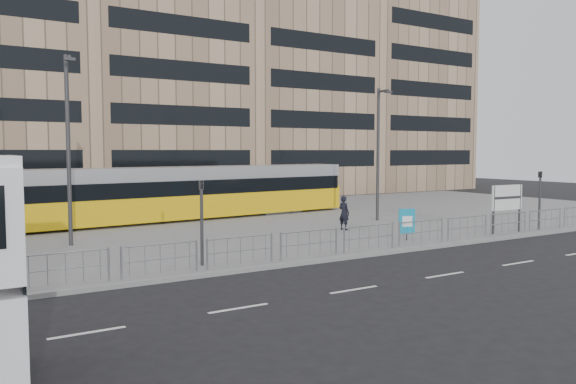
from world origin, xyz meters
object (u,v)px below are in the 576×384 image
station_sign (507,200)px  traffic_light_east (540,193)px  traffic_light_west (202,212)px  lamp_post_east (379,149)px  tram (151,195)px  lamp_post_west (68,143)px  pedestrian (344,213)px  ad_panel (407,222)px

station_sign → traffic_light_east: (2.53, -0.10, 0.28)m
traffic_light_west → lamp_post_east: size_ratio=0.39×
tram → lamp_post_west: bearing=-137.4°
traffic_light_west → lamp_post_west: size_ratio=0.37×
tram → lamp_post_east: lamp_post_east is taller
pedestrian → lamp_post_east: lamp_post_east is taller
lamp_post_west → station_sign: bearing=-20.7°
pedestrian → lamp_post_west: lamp_post_west is taller
pedestrian → lamp_post_east: size_ratio=0.23×
tram → ad_panel: 15.14m
tram → pedestrian: (7.73, -8.44, -0.71)m
ad_panel → lamp_post_east: size_ratio=0.19×
traffic_light_east → lamp_post_west: bearing=150.6°
ad_panel → traffic_light_east: size_ratio=0.48×
traffic_light_west → lamp_post_west: (-3.28, 6.98, 2.56)m
lamp_post_west → tram: bearing=48.0°
pedestrian → traffic_light_west: size_ratio=0.58×
tram → station_sign: tram is taller
lamp_post_west → pedestrian: bearing=-9.7°
station_sign → ad_panel: (-5.99, 0.87, -0.83)m
pedestrian → lamp_post_west: size_ratio=0.22×
ad_panel → pedestrian: bearing=115.9°
ad_panel → traffic_light_east: traffic_light_east is taller
traffic_light_west → traffic_light_east: same height
pedestrian → lamp_post_west: 13.95m
lamp_post_west → ad_panel: bearing=-25.7°
station_sign → traffic_light_east: 2.55m
tram → pedestrian: 11.46m
station_sign → lamp_post_east: lamp_post_east is taller
station_sign → pedestrian: size_ratio=1.35×
pedestrian → traffic_light_east: size_ratio=0.58×
ad_panel → lamp_post_west: lamp_post_west is taller
station_sign → lamp_post_east: size_ratio=0.31×
station_sign → ad_panel: 6.11m
tram → traffic_light_west: bearing=-105.2°
station_sign → lamp_post_east: bearing=109.1°
tram → traffic_light_east: bearing=-44.9°
ad_panel → traffic_light_west: size_ratio=0.48×
ad_panel → traffic_light_east: bearing=13.9°
traffic_light_west → traffic_light_east: (18.93, -0.57, 0.00)m
station_sign → traffic_light_west: size_ratio=0.79×
tram → lamp_post_east: (11.94, -6.23, 2.70)m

